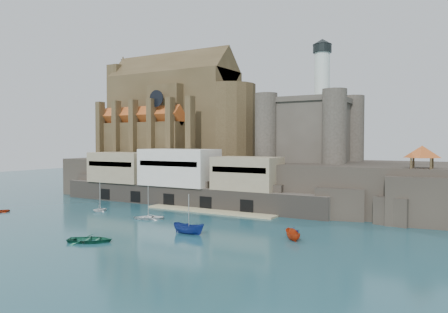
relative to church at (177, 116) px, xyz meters
name	(u,v)px	position (x,y,z in m)	size (l,w,h in m)	color
ground	(146,225)	(24.13, -41.85, -22.13)	(300.00, 300.00, 0.00)	#17424D
promontory	(247,180)	(23.94, -2.48, -17.20)	(100.00, 36.00, 10.00)	black
quay	(177,179)	(13.94, -18.78, -16.06)	(70.00, 12.00, 13.05)	#5E554B
church	(177,116)	(0.00, 0.00, 0.00)	(47.00, 25.93, 30.51)	#463720
castle_keep	(311,127)	(40.21, -0.78, -3.81)	(21.20, 21.20, 29.30)	#413B33
rock_outcrop	(421,202)	(66.13, -16.01, -18.11)	(14.50, 10.50, 8.70)	black
pavilion	(422,153)	(66.13, -15.85, -9.40)	(6.40, 6.40, 5.40)	#463720
boat_2	(189,234)	(35.00, -44.10, -22.13)	(2.14, 2.19, 5.68)	navy
boat_3	(90,242)	(25.79, -56.21, -22.13)	(4.68, 1.36, 6.56)	#1E694D
boat_4	(100,212)	(6.00, -35.42, -22.13)	(2.83, 1.73, 3.28)	white
boat_5	(292,239)	(50.83, -39.39, -22.13)	(1.70, 1.75, 4.52)	#B23510
boat_6	(148,219)	(20.59, -37.06, -22.13)	(4.15, 1.20, 5.81)	white
boat_7	(293,234)	(49.45, -35.69, -22.13)	(2.46, 1.50, 2.84)	navy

